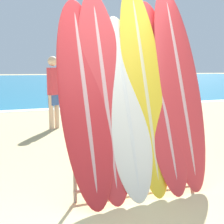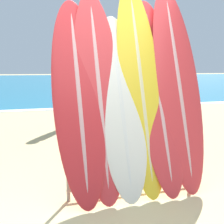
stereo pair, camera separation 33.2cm
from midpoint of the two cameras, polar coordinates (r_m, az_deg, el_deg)
ground_plane at (r=3.33m, az=3.05°, el=-17.99°), size 160.00×160.00×0.00m
ocean_water at (r=40.48m, az=-16.65°, el=5.58°), size 120.00×60.00×0.01m
surfboard_rack at (r=3.68m, az=6.53°, el=-7.91°), size 1.58×0.04×0.84m
surfboard_slot_0 at (r=3.42m, az=-3.38°, el=2.57°), size 0.58×0.93×2.27m
surfboard_slot_1 at (r=3.50m, az=0.31°, el=3.51°), size 0.57×0.86×2.37m
surfboard_slot_2 at (r=3.56m, az=4.31°, el=1.34°), size 0.58×0.83×2.10m
surfboard_slot_3 at (r=3.71m, az=7.86°, el=4.76°), size 0.53×0.88×2.51m
surfboard_slot_4 at (r=3.81m, az=10.89°, el=3.43°), size 0.55×0.95×2.33m
surfboard_slot_5 at (r=3.94m, az=14.33°, el=4.76°), size 0.58×0.92×2.51m
person_near_water at (r=7.67m, az=-7.46°, el=4.13°), size 0.30×0.27×1.75m
person_mid_beach at (r=10.30m, az=2.44°, el=4.65°), size 0.26×0.21×1.58m
person_far_left at (r=6.58m, az=7.29°, el=2.44°), size 0.26×0.21×1.52m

